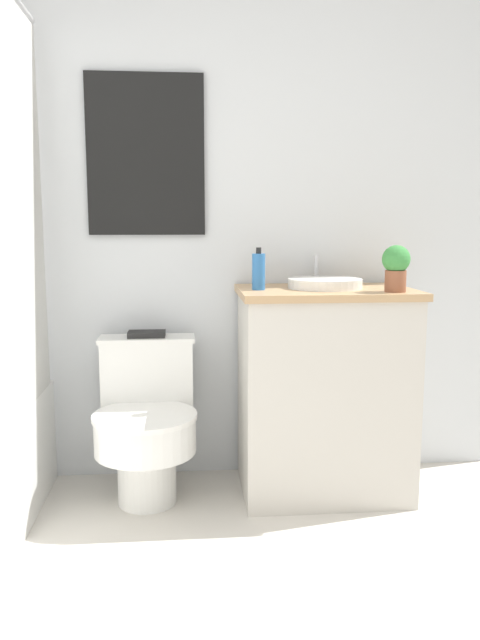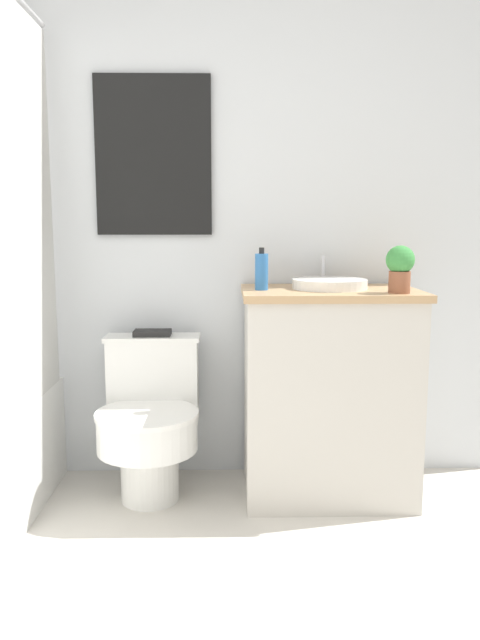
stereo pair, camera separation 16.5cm
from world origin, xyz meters
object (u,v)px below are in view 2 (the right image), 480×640
object	(u,v)px
toilet	(150,420)
potted_plant	(400,267)
soap_bottle	(262,271)
sink	(330,284)
book_on_tank	(152,333)

from	to	relation	value
toilet	potted_plant	bearing A→B (deg)	-8.17
soap_bottle	sink	bearing A→B (deg)	8.87
toilet	soap_bottle	bearing A→B (deg)	-1.90
potted_plant	soap_bottle	bearing A→B (deg)	166.45
sink	soap_bottle	bearing A→B (deg)	-171.13
sink	book_on_tank	size ratio (longest dim) A/B	2.16
soap_bottle	book_on_tank	size ratio (longest dim) A/B	1.08
sink	potted_plant	world-z (taller)	potted_plant
soap_bottle	potted_plant	xyz separation A→B (m)	(0.53, -0.13, 0.03)
soap_bottle	potted_plant	size ratio (longest dim) A/B	0.93
sink	soap_bottle	size ratio (longest dim) A/B	2.01
sink	book_on_tank	distance (m)	0.80
toilet	sink	distance (m)	0.95
toilet	book_on_tank	world-z (taller)	book_on_tank
soap_bottle	book_on_tank	distance (m)	0.57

